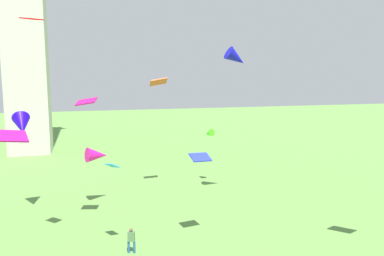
# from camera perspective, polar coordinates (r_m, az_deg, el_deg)

# --- Properties ---
(person_1) EXTENTS (0.48, 0.37, 1.60)m
(person_1) POSITION_cam_1_polar(r_m,az_deg,el_deg) (23.85, -9.39, -16.60)
(person_1) COLOR #235693
(person_1) RESTS_ON ground_plane
(kite_flying_1) EXTENTS (2.04, 1.19, 1.88)m
(kite_flying_1) POSITION_cam_1_polar(r_m,az_deg,el_deg) (31.15, 6.84, 10.73)
(kite_flying_1) COLOR #1313C2
(kite_flying_2) EXTENTS (2.19, 1.78, 1.47)m
(kite_flying_2) POSITION_cam_1_polar(r_m,az_deg,el_deg) (32.08, -14.48, -4.09)
(kite_flying_2) COLOR #F11699
(kite_flying_3) EXTENTS (1.07, 1.38, 1.02)m
(kite_flying_3) POSITION_cam_1_polar(r_m,az_deg,el_deg) (37.11, 2.62, -0.85)
(kite_flying_3) COLOR #3DEE18
(kite_flying_4) EXTENTS (1.39, 1.21, 0.61)m
(kite_flying_4) POSITION_cam_1_polar(r_m,az_deg,el_deg) (17.68, -26.11, -1.12)
(kite_flying_4) COLOR #B4127C
(kite_flying_5) EXTENTS (1.64, 1.02, 0.85)m
(kite_flying_5) POSITION_cam_1_polar(r_m,az_deg,el_deg) (34.34, -5.21, 7.14)
(kite_flying_5) COLOR #D34C22
(kite_flying_6) EXTENTS (1.76, 2.51, 2.14)m
(kite_flying_6) POSITION_cam_1_polar(r_m,az_deg,el_deg) (30.88, -24.86, 0.38)
(kite_flying_6) COLOR #1C04E1
(kite_flying_7) EXTENTS (1.27, 1.26, 0.27)m
(kite_flying_7) POSITION_cam_1_polar(r_m,az_deg,el_deg) (22.30, -23.61, 15.25)
(kite_flying_7) COLOR red
(kite_flying_8) EXTENTS (1.55, 1.34, 0.58)m
(kite_flying_8) POSITION_cam_1_polar(r_m,az_deg,el_deg) (26.41, -16.06, 3.98)
(kite_flying_8) COLOR #C40E6D
(kite_flying_9) EXTENTS (1.46, 1.11, 0.50)m
(kite_flying_9) POSITION_cam_1_polar(r_m,az_deg,el_deg) (23.98, 1.30, -4.54)
(kite_flying_9) COLOR #2634E9
(kite_flying_11) EXTENTS (0.92, 1.02, 0.48)m
(kite_flying_11) POSITION_cam_1_polar(r_m,az_deg,el_deg) (23.04, -12.24, -5.71)
(kite_flying_11) COLOR #2C9AE8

